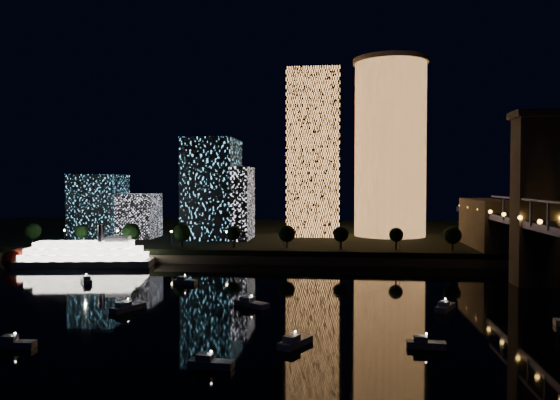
{
  "coord_description": "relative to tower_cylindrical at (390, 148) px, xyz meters",
  "views": [
    {
      "loc": [
        9.02,
        -113.05,
        30.05
      ],
      "look_at": [
        -9.01,
        55.0,
        24.15
      ],
      "focal_mm": 35.0,
      "sensor_mm": 36.0,
      "label": 1
    }
  ],
  "objects": [
    {
      "name": "seawall",
      "position": [
        -32.4,
        -57.75,
        -43.72
      ],
      "size": [
        420.0,
        6.0,
        3.0
      ],
      "primitive_type": "cube",
      "color": "#6B5E4C",
      "rests_on": "ground"
    },
    {
      "name": "riverboat",
      "position": [
        -114.38,
        -70.44,
        -41.34
      ],
      "size": [
        51.17,
        17.4,
        15.14
      ],
      "color": "silver",
      "rests_on": "ground"
    },
    {
      "name": "tower_cylindrical",
      "position": [
        0.0,
        0.0,
        0.0
      ],
      "size": [
        34.0,
        34.0,
        80.18
      ],
      "color": "#F59A4E",
      "rests_on": "far_bank"
    },
    {
      "name": "street_lamps",
      "position": [
        -66.4,
        -45.75,
        -36.2
      ],
      "size": [
        132.7,
        0.7,
        5.65
      ],
      "color": "black",
      "rests_on": "far_bank"
    },
    {
      "name": "midrise_blocks",
      "position": [
        -90.78,
        -19.62,
        -22.96
      ],
      "size": [
        78.21,
        28.84,
        43.45
      ],
      "color": "white",
      "rests_on": "far_bank"
    },
    {
      "name": "far_bank",
      "position": [
        -32.4,
        20.25,
        -42.72
      ],
      "size": [
        420.0,
        160.0,
        5.0
      ],
      "primitive_type": "cube",
      "color": "black",
      "rests_on": "ground"
    },
    {
      "name": "ground",
      "position": [
        -32.4,
        -139.75,
        -45.22
      ],
      "size": [
        520.0,
        520.0,
        0.0
      ],
      "primitive_type": "plane",
      "color": "black",
      "rests_on": "ground"
    },
    {
      "name": "esplanade_trees",
      "position": [
        -66.87,
        -51.75,
        -34.75
      ],
      "size": [
        166.42,
        6.85,
        8.92
      ],
      "color": "black",
      "rests_on": "far_bank"
    },
    {
      "name": "tower_rectangular",
      "position": [
        -34.68,
        -0.68,
        -2.48
      ],
      "size": [
        23.72,
        23.72,
        75.48
      ],
      "primitive_type": "cube",
      "color": "#F59A4E",
      "rests_on": "far_bank"
    },
    {
      "name": "motorboats",
      "position": [
        -41.18,
        -134.64,
        -44.4
      ],
      "size": [
        130.17,
        73.07,
        2.78
      ],
      "color": "silver",
      "rests_on": "ground"
    }
  ]
}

